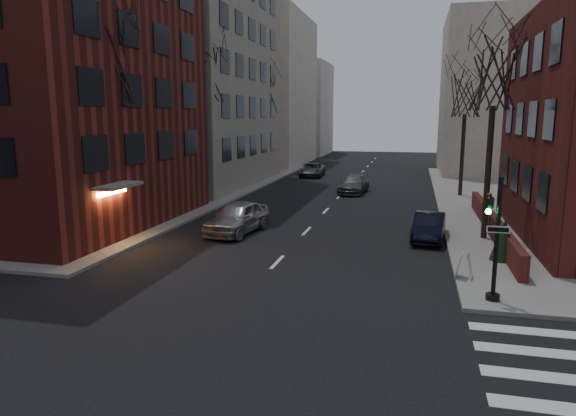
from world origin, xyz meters
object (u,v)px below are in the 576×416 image
object	(u,v)px
traffic_signal	(494,247)
tree_left_c	(264,94)
tree_right_a	(495,71)
parked_sedan	(429,227)
evergreen_shrub	(504,239)
streetlamp_near	(192,144)
sandwich_board	(464,265)
car_lane_far	(312,170)
tree_left_b	(206,73)
tree_left_a	(105,62)
car_lane_gray	(354,184)
streetlamp_far	(275,134)
tree_right_b	(466,93)
car_lane_silver	(237,217)

from	to	relation	value
traffic_signal	tree_left_c	size ratio (longest dim) A/B	0.41
tree_right_a	parked_sedan	bearing A→B (deg)	-168.66
traffic_signal	tree_right_a	xyz separation A→B (m)	(0.86, 9.01, 6.12)
tree_left_c	evergreen_shrub	world-z (taller)	tree_left_c
streetlamp_near	sandwich_board	world-z (taller)	streetlamp_near
parked_sedan	car_lane_far	size ratio (longest dim) A/B	0.84
tree_left_b	tree_left_c	world-z (taller)	tree_left_b
parked_sedan	sandwich_board	bearing A→B (deg)	-74.64
tree_left_a	evergreen_shrub	distance (m)	19.35
streetlamp_near	car_lane_far	world-z (taller)	streetlamp_near
tree_right_a	sandwich_board	size ratio (longest dim) A/B	10.30
car_lane_gray	evergreen_shrub	xyz separation A→B (m)	(8.23, -18.07, 0.36)
streetlamp_far	parked_sedan	size ratio (longest dim) A/B	1.56
tree_left_b	sandwich_board	bearing A→B (deg)	-42.59
car_lane_far	evergreen_shrub	xyz separation A→B (m)	(13.58, -28.29, 0.37)
tree_left_a	tree_right_b	distance (m)	25.19
car_lane_silver	evergreen_shrub	bearing A→B (deg)	-4.45
streetlamp_far	parked_sedan	xyz separation A→B (m)	(14.40, -24.52, -3.57)
sandwich_board	evergreen_shrub	distance (m)	3.35
tree_left_c	car_lane_far	size ratio (longest dim) A/B	2.03
tree_left_c	streetlamp_near	world-z (taller)	tree_left_c
tree_right_b	sandwich_board	world-z (taller)	tree_right_b
streetlamp_far	sandwich_board	size ratio (longest dim) A/B	6.65
tree_left_a	sandwich_board	bearing A→B (deg)	-9.87
tree_left_a	streetlamp_near	bearing A→B (deg)	85.71
tree_left_a	sandwich_board	size ratio (longest dim) A/B	10.87
tree_left_b	tree_right_a	bearing A→B (deg)	-24.44
car_lane_far	car_lane_silver	bearing A→B (deg)	-90.80
tree_left_b	car_lane_silver	distance (m)	13.44
parked_sedan	tree_left_b	bearing A→B (deg)	155.82
tree_right_a	car_lane_far	xyz separation A→B (m)	(-13.31, 24.31, -7.36)
streetlamp_near	car_lane_silver	size ratio (longest dim) A/B	1.31
traffic_signal	tree_right_a	bearing A→B (deg)	84.53
evergreen_shrub	car_lane_far	bearing A→B (deg)	115.64
tree_right_a	parked_sedan	xyz separation A→B (m)	(-2.60, -0.52, -7.37)
traffic_signal	car_lane_gray	world-z (taller)	traffic_signal
evergreen_shrub	streetlamp_near	bearing A→B (deg)	155.20
tree_left_b	tree_right_b	world-z (taller)	tree_left_b
tree_left_c	tree_right_b	bearing A→B (deg)	-24.44
streetlamp_near	car_lane_gray	distance (m)	14.01
tree_right_b	parked_sedan	size ratio (longest dim) A/B	2.28
tree_right_a	evergreen_shrub	size ratio (longest dim) A/B	5.48
tree_left_c	streetlamp_far	distance (m)	4.33
tree_left_b	streetlamp_near	size ratio (longest dim) A/B	1.72
car_lane_far	sandwich_board	bearing A→B (deg)	-72.51
car_lane_gray	traffic_signal	bearing A→B (deg)	-68.29
car_lane_gray	car_lane_far	distance (m)	11.53
evergreen_shrub	car_lane_silver	bearing A→B (deg)	167.73
tree_left_c	tree_left_a	bearing A→B (deg)	-90.00
tree_right_a	car_lane_gray	distance (m)	17.78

